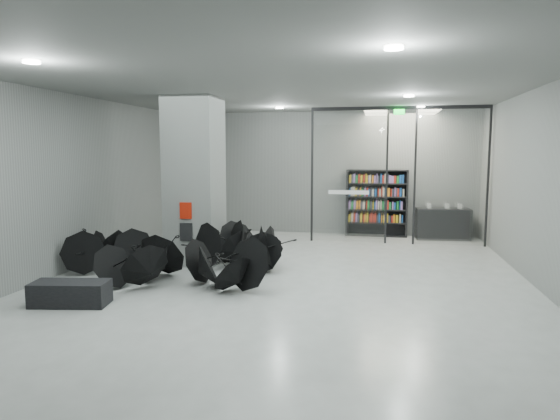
% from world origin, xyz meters
% --- Properties ---
extents(room, '(14.00, 14.02, 4.01)m').
position_xyz_m(room, '(0.00, 0.00, 2.84)').
color(room, gray).
rests_on(room, ground).
extents(column, '(1.20, 1.20, 4.00)m').
position_xyz_m(column, '(-2.50, 2.00, 2.00)').
color(column, slate).
rests_on(column, ground).
extents(fire_cabinet, '(0.28, 0.04, 0.38)m').
position_xyz_m(fire_cabinet, '(-2.50, 1.38, 1.35)').
color(fire_cabinet, '#A50A07').
rests_on(fire_cabinet, column).
extents(info_panel, '(0.30, 0.03, 0.42)m').
position_xyz_m(info_panel, '(-2.50, 1.38, 0.85)').
color(info_panel, black).
rests_on(info_panel, column).
extents(exit_sign, '(0.30, 0.06, 0.15)m').
position_xyz_m(exit_sign, '(2.40, 5.30, 3.82)').
color(exit_sign, '#0CE533').
rests_on(exit_sign, room).
extents(glass_partition, '(5.06, 0.08, 4.00)m').
position_xyz_m(glass_partition, '(2.39, 5.50, 2.18)').
color(glass_partition, silver).
rests_on(glass_partition, ground).
extents(bench, '(1.40, 0.78, 0.42)m').
position_xyz_m(bench, '(-3.46, -1.71, 0.21)').
color(bench, black).
rests_on(bench, ground).
extents(bookshelf, '(1.94, 0.41, 2.13)m').
position_xyz_m(bookshelf, '(1.83, 6.75, 1.07)').
color(bookshelf, black).
rests_on(bookshelf, ground).
extents(shop_counter, '(1.65, 0.74, 0.96)m').
position_xyz_m(shop_counter, '(3.85, 6.54, 0.48)').
color(shop_counter, black).
rests_on(shop_counter, ground).
extents(umbrella_cluster, '(5.32, 4.52, 1.30)m').
position_xyz_m(umbrella_cluster, '(-2.06, 0.88, 0.31)').
color(umbrella_cluster, black).
rests_on(umbrella_cluster, ground).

